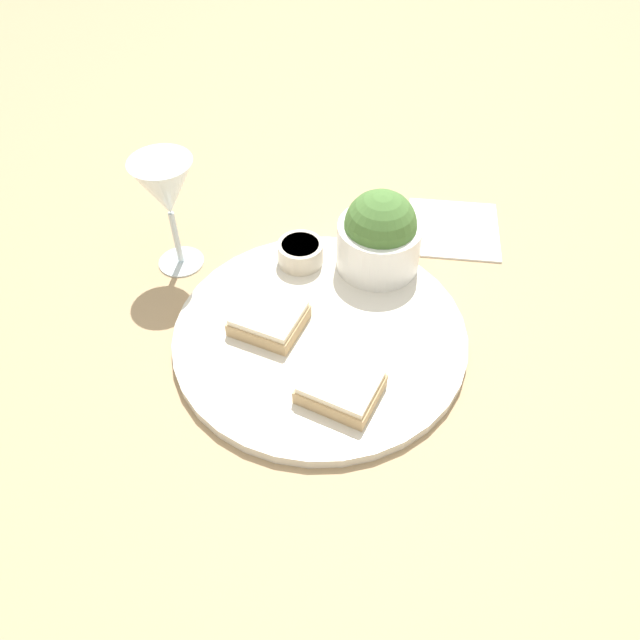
% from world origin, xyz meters
% --- Properties ---
extents(ground_plane, '(4.00, 4.00, 0.00)m').
position_xyz_m(ground_plane, '(0.00, 0.00, 0.00)').
color(ground_plane, tan).
extents(dinner_plate, '(0.35, 0.35, 0.01)m').
position_xyz_m(dinner_plate, '(0.00, 0.00, 0.01)').
color(dinner_plate, silver).
rests_on(dinner_plate, ground_plane).
extents(salad_bowl, '(0.11, 0.11, 0.11)m').
position_xyz_m(salad_bowl, '(0.09, 0.11, 0.06)').
color(salad_bowl, white).
rests_on(salad_bowl, dinner_plate).
extents(sauce_ramekin, '(0.06, 0.06, 0.03)m').
position_xyz_m(sauce_ramekin, '(-0.01, 0.13, 0.03)').
color(sauce_ramekin, beige).
rests_on(sauce_ramekin, dinner_plate).
extents(cheese_toast_near, '(0.11, 0.10, 0.03)m').
position_xyz_m(cheese_toast_near, '(0.01, -0.09, 0.03)').
color(cheese_toast_near, tan).
rests_on(cheese_toast_near, dinner_plate).
extents(cheese_toast_far, '(0.11, 0.10, 0.03)m').
position_xyz_m(cheese_toast_far, '(-0.06, 0.02, 0.03)').
color(cheese_toast_far, tan).
rests_on(cheese_toast_far, dinner_plate).
extents(wine_glass, '(0.08, 0.08, 0.16)m').
position_xyz_m(wine_glass, '(-0.17, 0.16, 0.12)').
color(wine_glass, silver).
rests_on(wine_glass, ground_plane).
extents(napkin, '(0.16, 0.16, 0.01)m').
position_xyz_m(napkin, '(0.22, 0.18, 0.00)').
color(napkin, white).
rests_on(napkin, ground_plane).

